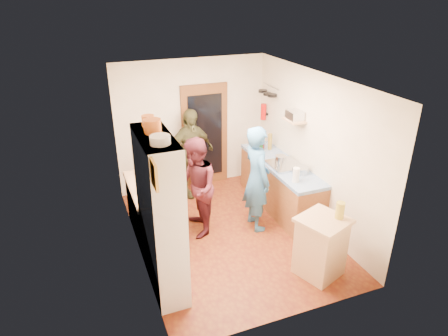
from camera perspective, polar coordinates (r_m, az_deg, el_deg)
floor at (r=6.84m, az=0.83°, el=-9.38°), size 3.00×4.00×0.02m
ceiling at (r=5.79m, az=1.00°, el=12.64°), size 3.00×4.00×0.02m
wall_back at (r=7.97m, az=-4.58°, el=6.18°), size 3.00×0.02×2.60m
wall_front at (r=4.62m, az=10.45°, el=-8.75°), size 3.00×0.02×2.60m
wall_left at (r=5.85m, az=-12.93°, el=-1.49°), size 0.02×4.00×2.60m
wall_right at (r=6.87m, az=12.66°, el=2.55°), size 0.02×4.00×2.60m
door_frame at (r=8.09m, az=-2.74°, el=4.63°), size 0.95×0.06×2.10m
door_glass at (r=8.06m, az=-2.66°, el=4.55°), size 0.70×0.02×1.70m
hutch_body at (r=5.27m, az=-9.03°, el=-6.67°), size 0.40×1.20×2.20m
hutch_top_shelf at (r=4.81m, az=-9.87°, el=4.40°), size 0.40×1.14×0.04m
plate_stack at (r=4.51m, az=-9.11°, el=4.00°), size 0.23×0.23×0.10m
orange_pot_a at (r=4.86m, az=-10.20°, el=5.91°), size 0.21×0.21×0.17m
orange_pot_b at (r=5.11m, az=-10.80°, el=6.63°), size 0.16×0.16×0.14m
left_counter_base at (r=6.69m, az=-10.25°, el=-6.22°), size 0.60×1.40×0.85m
left_counter_top at (r=6.48m, az=-10.54°, el=-2.80°), size 0.64×1.44×0.05m
toaster at (r=6.05m, az=-9.31°, el=-3.59°), size 0.26×0.21×0.17m
kettle at (r=6.27m, az=-10.76°, el=-2.56°), size 0.21×0.21×0.19m
orange_bowl at (r=6.63m, az=-10.27°, el=-1.36°), size 0.23×0.23×0.10m
chopping_board at (r=6.98m, az=-11.37°, el=-0.44°), size 0.33×0.27×0.02m
right_counter_base at (r=7.46m, az=7.97°, el=-2.66°), size 0.60×2.20×0.84m
right_counter_top at (r=7.27m, az=8.18°, el=0.49°), size 0.62×2.22×0.06m
hob at (r=7.15m, az=8.69°, el=0.47°), size 0.55×0.58×0.04m
pot_on_hob at (r=7.15m, az=8.10°, el=1.26°), size 0.20×0.20×0.13m
bottle_a at (r=7.57m, az=5.32°, el=2.99°), size 0.07×0.07×0.27m
bottle_b at (r=7.79m, az=5.54°, el=3.74°), size 0.09×0.09×0.30m
bottle_c at (r=7.79m, az=6.59°, el=3.77°), size 0.09×0.09×0.32m
paper_towel at (r=6.55m, az=10.26°, el=-0.99°), size 0.14×0.14×0.24m
mixing_bowl at (r=6.91m, az=10.84°, el=-0.26°), size 0.33×0.33×0.11m
island_base at (r=5.92m, az=13.60°, el=-11.06°), size 0.71×0.71×0.86m
island_top at (r=5.67m, az=14.05°, el=-7.31°), size 0.80×0.80×0.05m
cutting_board at (r=5.65m, az=13.36°, el=-7.22°), size 0.43×0.38×0.02m
oil_jar at (r=5.67m, az=16.24°, el=-5.82°), size 0.16×0.16×0.24m
pan_rail at (r=7.87m, az=6.73°, el=11.53°), size 0.02×0.65×0.02m
pan_hang_a at (r=7.72m, az=6.89°, el=10.27°), size 0.18×0.18×0.05m
pan_hang_b at (r=7.90m, az=6.20°, el=10.48°), size 0.16×0.16×0.05m
pan_hang_c at (r=8.07m, az=5.55°, el=10.88°), size 0.17×0.17×0.05m
wall_shelf at (r=7.02m, az=10.00°, el=6.74°), size 0.26×0.42×0.03m
radio at (r=6.99m, az=10.06°, el=7.44°), size 0.23×0.31×0.15m
ext_bracket at (r=8.18m, az=6.01°, el=7.71°), size 0.06×0.10×0.04m
fire_extinguisher at (r=8.14m, az=5.65°, el=8.00°), size 0.11×0.11×0.32m
picture_frame at (r=4.15m, az=-9.96°, el=-0.93°), size 0.03×0.25×0.30m
person_hob at (r=6.60m, az=5.08°, el=-1.57°), size 0.44×0.66×1.81m
person_left at (r=6.50m, az=-3.87°, el=-2.69°), size 0.73×0.89×1.67m
person_back at (r=7.69m, az=-4.73°, el=2.10°), size 1.11×0.69×1.76m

